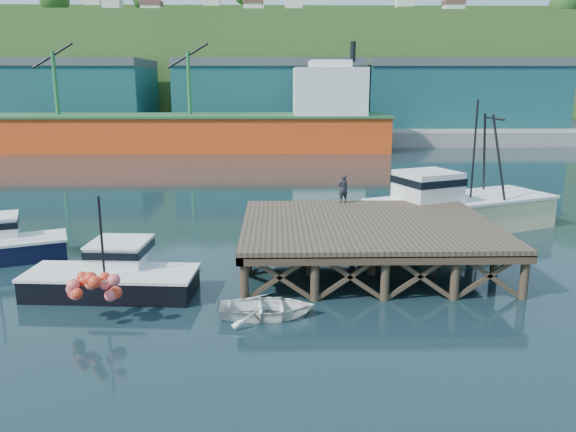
{
  "coord_description": "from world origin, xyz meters",
  "views": [
    {
      "loc": [
        1.1,
        -26.11,
        8.64
      ],
      "look_at": [
        1.71,
        2.0,
        1.95
      ],
      "focal_mm": 35.0,
      "sensor_mm": 36.0,
      "label": 1
    }
  ],
  "objects_px": {
    "trawler": "(457,204)",
    "boat_black": "(114,274)",
    "dockworker": "(343,189)",
    "dinghy": "(266,307)"
  },
  "relations": [
    {
      "from": "trawler",
      "to": "dinghy",
      "type": "height_order",
      "value": "trawler"
    },
    {
      "from": "trawler",
      "to": "dinghy",
      "type": "bearing_deg",
      "value": -153.75
    },
    {
      "from": "boat_black",
      "to": "trawler",
      "type": "relative_size",
      "value": 0.59
    },
    {
      "from": "boat_black",
      "to": "dockworker",
      "type": "relative_size",
      "value": 4.56
    },
    {
      "from": "dinghy",
      "to": "dockworker",
      "type": "relative_size",
      "value": 2.3
    },
    {
      "from": "boat_black",
      "to": "dinghy",
      "type": "xyz_separation_m",
      "value": [
        6.46,
        -2.7,
        -0.42
      ]
    },
    {
      "from": "trawler",
      "to": "dockworker",
      "type": "bearing_deg",
      "value": 173.97
    },
    {
      "from": "trawler",
      "to": "dinghy",
      "type": "relative_size",
      "value": 3.37
    },
    {
      "from": "trawler",
      "to": "boat_black",
      "type": "bearing_deg",
      "value": -172.74
    },
    {
      "from": "boat_black",
      "to": "dinghy",
      "type": "height_order",
      "value": "boat_black"
    }
  ]
}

